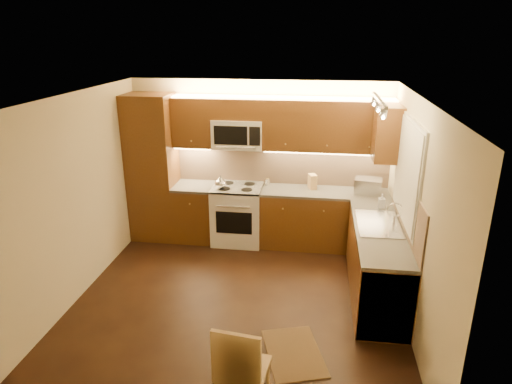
# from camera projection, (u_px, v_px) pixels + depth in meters

# --- Properties ---
(floor) EXTENTS (4.00, 4.00, 0.01)m
(floor) POSITION_uv_depth(u_px,v_px,m) (238.00, 300.00, 5.63)
(floor) COLOR black
(floor) RESTS_ON ground
(ceiling) EXTENTS (4.00, 4.00, 0.01)m
(ceiling) POSITION_uv_depth(u_px,v_px,m) (235.00, 98.00, 4.79)
(ceiling) COLOR beige
(ceiling) RESTS_ON ground
(wall_back) EXTENTS (4.00, 0.01, 2.50)m
(wall_back) POSITION_uv_depth(u_px,v_px,m) (259.00, 161.00, 7.08)
(wall_back) COLOR #C2B48E
(wall_back) RESTS_ON ground
(wall_front) EXTENTS (4.00, 0.01, 2.50)m
(wall_front) POSITION_uv_depth(u_px,v_px,m) (188.00, 305.00, 3.35)
(wall_front) COLOR #C2B48E
(wall_front) RESTS_ON ground
(wall_left) EXTENTS (0.01, 4.00, 2.50)m
(wall_left) POSITION_uv_depth(u_px,v_px,m) (75.00, 199.00, 5.48)
(wall_left) COLOR #C2B48E
(wall_left) RESTS_ON ground
(wall_right) EXTENTS (0.01, 4.00, 2.50)m
(wall_right) POSITION_uv_depth(u_px,v_px,m) (415.00, 217.00, 4.95)
(wall_right) COLOR #C2B48E
(wall_right) RESTS_ON ground
(pantry) EXTENTS (0.70, 0.60, 2.30)m
(pantry) POSITION_uv_depth(u_px,v_px,m) (153.00, 168.00, 7.05)
(pantry) COLOR #48280F
(pantry) RESTS_ON floor
(base_cab_back_left) EXTENTS (0.62, 0.60, 0.86)m
(base_cab_back_left) POSITION_uv_depth(u_px,v_px,m) (196.00, 213.00, 7.20)
(base_cab_back_left) COLOR #48280F
(base_cab_back_left) RESTS_ON floor
(counter_back_left) EXTENTS (0.62, 0.60, 0.04)m
(counter_back_left) POSITION_uv_depth(u_px,v_px,m) (194.00, 186.00, 7.05)
(counter_back_left) COLOR #393634
(counter_back_left) RESTS_ON base_cab_back_left
(base_cab_back_right) EXTENTS (1.92, 0.60, 0.86)m
(base_cab_back_right) POSITION_uv_depth(u_px,v_px,m) (323.00, 220.00, 6.94)
(base_cab_back_right) COLOR #48280F
(base_cab_back_right) RESTS_ON floor
(counter_back_right) EXTENTS (1.92, 0.60, 0.04)m
(counter_back_right) POSITION_uv_depth(u_px,v_px,m) (325.00, 192.00, 6.78)
(counter_back_right) COLOR #393634
(counter_back_right) RESTS_ON base_cab_back_right
(base_cab_right) EXTENTS (0.60, 2.00, 0.86)m
(base_cab_right) POSITION_uv_depth(u_px,v_px,m) (376.00, 263.00, 5.64)
(base_cab_right) COLOR #48280F
(base_cab_right) RESTS_ON floor
(counter_right) EXTENTS (0.60, 2.00, 0.04)m
(counter_right) POSITION_uv_depth(u_px,v_px,m) (380.00, 231.00, 5.49)
(counter_right) COLOR #393634
(counter_right) RESTS_ON base_cab_right
(dishwasher) EXTENTS (0.58, 0.60, 0.84)m
(dishwasher) POSITION_uv_depth(u_px,v_px,m) (383.00, 294.00, 4.98)
(dishwasher) COLOR silver
(dishwasher) RESTS_ON floor
(backsplash_back) EXTENTS (3.30, 0.02, 0.60)m
(backsplash_back) POSITION_uv_depth(u_px,v_px,m) (281.00, 165.00, 7.04)
(backsplash_back) COLOR tan
(backsplash_back) RESTS_ON wall_back
(backsplash_right) EXTENTS (0.02, 2.00, 0.60)m
(backsplash_right) POSITION_uv_depth(u_px,v_px,m) (407.00, 207.00, 5.34)
(backsplash_right) COLOR tan
(backsplash_right) RESTS_ON wall_right
(upper_cab_back_left) EXTENTS (0.62, 0.35, 0.75)m
(upper_cab_back_left) POSITION_uv_depth(u_px,v_px,m) (194.00, 122.00, 6.83)
(upper_cab_back_left) COLOR #48280F
(upper_cab_back_left) RESTS_ON wall_back
(upper_cab_back_right) EXTENTS (1.92, 0.35, 0.75)m
(upper_cab_back_right) POSITION_uv_depth(u_px,v_px,m) (328.00, 126.00, 6.57)
(upper_cab_back_right) COLOR #48280F
(upper_cab_back_right) RESTS_ON wall_back
(upper_cab_bridge) EXTENTS (0.76, 0.35, 0.31)m
(upper_cab_bridge) POSITION_uv_depth(u_px,v_px,m) (238.00, 108.00, 6.67)
(upper_cab_bridge) COLOR #48280F
(upper_cab_bridge) RESTS_ON wall_back
(upper_cab_right_corner) EXTENTS (0.35, 0.50, 0.75)m
(upper_cab_right_corner) POSITION_uv_depth(u_px,v_px,m) (387.00, 133.00, 6.07)
(upper_cab_right_corner) COLOR #48280F
(upper_cab_right_corner) RESTS_ON wall_right
(stove) EXTENTS (0.76, 0.65, 0.92)m
(stove) POSITION_uv_depth(u_px,v_px,m) (238.00, 214.00, 7.08)
(stove) COLOR silver
(stove) RESTS_ON floor
(microwave) EXTENTS (0.76, 0.38, 0.44)m
(microwave) POSITION_uv_depth(u_px,v_px,m) (238.00, 134.00, 6.78)
(microwave) COLOR silver
(microwave) RESTS_ON wall_back
(window_frame) EXTENTS (0.03, 1.44, 1.24)m
(window_frame) POSITION_uv_depth(u_px,v_px,m) (409.00, 172.00, 5.35)
(window_frame) COLOR silver
(window_frame) RESTS_ON wall_right
(window_blinds) EXTENTS (0.02, 1.36, 1.16)m
(window_blinds) POSITION_uv_depth(u_px,v_px,m) (407.00, 172.00, 5.35)
(window_blinds) COLOR silver
(window_blinds) RESTS_ON wall_right
(sink) EXTENTS (0.52, 0.86, 0.15)m
(sink) POSITION_uv_depth(u_px,v_px,m) (379.00, 219.00, 5.59)
(sink) COLOR silver
(sink) RESTS_ON counter_right
(faucet) EXTENTS (0.20, 0.04, 0.30)m
(faucet) POSITION_uv_depth(u_px,v_px,m) (395.00, 214.00, 5.54)
(faucet) COLOR silver
(faucet) RESTS_ON counter_right
(track_light_bar) EXTENTS (0.04, 1.20, 0.03)m
(track_light_bar) POSITION_uv_depth(u_px,v_px,m) (379.00, 100.00, 4.97)
(track_light_bar) COLOR silver
(track_light_bar) RESTS_ON ceiling
(kettle) EXTENTS (0.21, 0.21, 0.21)m
(kettle) POSITION_uv_depth(u_px,v_px,m) (220.00, 182.00, 6.80)
(kettle) COLOR silver
(kettle) RESTS_ON stove
(toaster_oven) EXTENTS (0.43, 0.35, 0.23)m
(toaster_oven) POSITION_uv_depth(u_px,v_px,m) (368.00, 186.00, 6.66)
(toaster_oven) COLOR silver
(toaster_oven) RESTS_ON counter_back_right
(knife_block) EXTENTS (0.15, 0.19, 0.22)m
(knife_block) POSITION_uv_depth(u_px,v_px,m) (312.00, 182.00, 6.86)
(knife_block) COLOR #AC7D4E
(knife_block) RESTS_ON counter_back_right
(spice_jar_a) EXTENTS (0.05, 0.05, 0.11)m
(spice_jar_a) POSITION_uv_depth(u_px,v_px,m) (267.00, 183.00, 7.00)
(spice_jar_a) COLOR silver
(spice_jar_a) RESTS_ON counter_back_right
(spice_jar_b) EXTENTS (0.06, 0.06, 0.09)m
(spice_jar_b) POSITION_uv_depth(u_px,v_px,m) (268.00, 181.00, 7.10)
(spice_jar_b) COLOR brown
(spice_jar_b) RESTS_ON counter_back_right
(spice_jar_c) EXTENTS (0.05, 0.05, 0.10)m
(spice_jar_c) POSITION_uv_depth(u_px,v_px,m) (268.00, 182.00, 7.05)
(spice_jar_c) COLOR silver
(spice_jar_c) RESTS_ON counter_back_right
(spice_jar_d) EXTENTS (0.05, 0.05, 0.10)m
(spice_jar_d) POSITION_uv_depth(u_px,v_px,m) (267.00, 182.00, 7.04)
(spice_jar_d) COLOR olive
(spice_jar_d) RESTS_ON counter_back_right
(soap_bottle) EXTENTS (0.09, 0.09, 0.20)m
(soap_bottle) POSITION_uv_depth(u_px,v_px,m) (382.00, 201.00, 6.12)
(soap_bottle) COLOR silver
(soap_bottle) RESTS_ON counter_right
(rug) EXTENTS (0.76, 0.95, 0.01)m
(rug) POSITION_uv_depth(u_px,v_px,m) (294.00, 353.00, 4.69)
(rug) COLOR black
(rug) RESTS_ON floor
(dining_chair) EXTENTS (0.46, 0.46, 0.94)m
(dining_chair) POSITION_uv_depth(u_px,v_px,m) (243.00, 366.00, 3.84)
(dining_chair) COLOR #AC7D4E
(dining_chair) RESTS_ON floor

